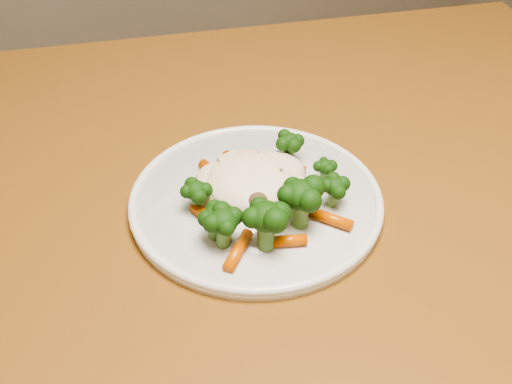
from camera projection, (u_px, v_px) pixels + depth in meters
dining_table at (183, 265)px, 0.76m from camera, size 1.35×1.00×0.75m
plate at (256, 202)px, 0.70m from camera, size 0.27×0.27×0.01m
meal at (259, 191)px, 0.67m from camera, size 0.18×0.17×0.05m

